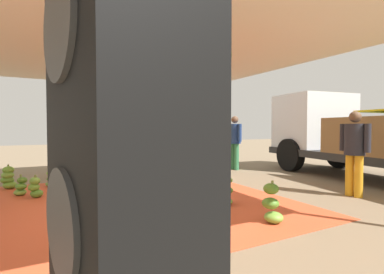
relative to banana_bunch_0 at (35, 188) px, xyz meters
name	(u,v)px	position (x,y,z in m)	size (l,w,h in m)	color
ground_plane	(256,186)	(1.09, 4.51, -0.20)	(40.00, 40.00, 0.00)	#7F6B51
tarp_orange	(129,201)	(1.09, 1.51, -0.19)	(5.22, 5.42, 0.01)	#D1512D
tent_canopy	(123,53)	(1.10, 1.42, 2.49)	(8.00, 7.00, 2.77)	#9EA0A5
banana_bunch_0	(35,188)	(0.00, 0.00, 0.00)	(0.26, 0.29, 0.44)	#518428
banana_bunch_1	(74,175)	(-1.06, 0.79, 0.03)	(0.33, 0.36, 0.51)	#75A83D
banana_bunch_2	(114,205)	(1.88, 1.07, 0.00)	(0.41, 0.40, 0.43)	#6B9E38
banana_bunch_4	(135,177)	(-0.24, 2.01, 0.01)	(0.29, 0.31, 0.48)	gold
banana_bunch_5	(225,192)	(2.12, 2.92, 0.04)	(0.40, 0.41, 0.55)	#60932D
banana_bunch_6	(98,231)	(2.99, 0.63, 0.03)	(0.43, 0.44, 0.50)	#6B9E38
banana_bunch_7	(272,205)	(3.20, 2.97, 0.07)	(0.38, 0.39, 0.59)	#75A83D
banana_bunch_8	(21,187)	(-0.34, -0.25, -0.02)	(0.32, 0.31, 0.42)	#75A83D
banana_bunch_9	(142,198)	(1.73, 1.55, 0.00)	(0.34, 0.33, 0.45)	gold
banana_bunch_10	(53,177)	(-0.99, 0.35, 0.04)	(0.43, 0.41, 0.55)	#6B9E38
banana_bunch_11	(100,174)	(-0.80, 1.34, 0.05)	(0.46, 0.47, 0.53)	#60932D
banana_bunch_12	(138,170)	(-1.02, 2.35, 0.04)	(0.39, 0.38, 0.53)	#75A83D
banana_bunch_13	(115,175)	(-0.58, 1.66, 0.04)	(0.44, 0.44, 0.53)	#6B9E38
banana_bunch_14	(8,178)	(-1.19, -0.53, 0.04)	(0.37, 0.39, 0.53)	#60932D
banana_bunch_15	(161,177)	(0.23, 2.49, 0.05)	(0.35, 0.35, 0.56)	#6B9E38
cargo_truck_main	(367,134)	(1.75, 7.68, 0.99)	(6.29, 3.06, 2.40)	#2D2D2D
worker_0	(235,138)	(-1.22, 5.60, 0.81)	(0.63, 0.38, 1.71)	#337A4C
worker_1	(355,147)	(2.78, 5.51, 0.78)	(0.61, 0.37, 1.67)	orange
worker_2	(224,139)	(-1.47, 5.36, 0.78)	(0.61, 0.38, 1.68)	#26262D
speaker_stack	(130,237)	(5.23, 0.36, 0.78)	(0.61, 0.49, 1.96)	black
crate_0	(75,169)	(-2.39, 0.94, -0.01)	(0.47, 0.35, 0.36)	#335B8E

